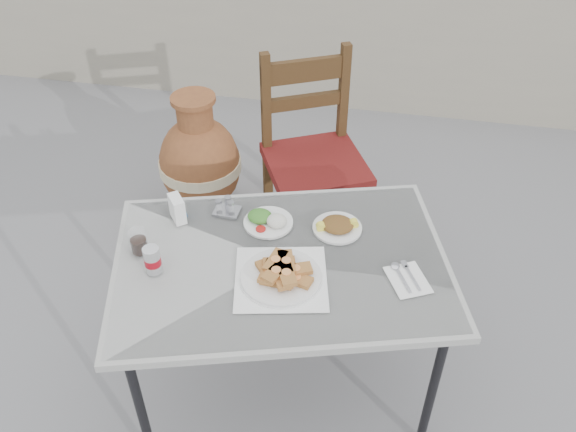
% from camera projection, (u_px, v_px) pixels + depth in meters
% --- Properties ---
extents(ground, '(80.00, 80.00, 0.00)m').
position_uv_depth(ground, '(282.00, 388.00, 2.55)').
color(ground, slate).
rests_on(ground, ground).
extents(cafe_table, '(1.34, 1.08, 0.71)m').
position_uv_depth(cafe_table, '(281.00, 270.00, 2.15)').
color(cafe_table, black).
rests_on(cafe_table, ground).
extents(pide_plate, '(0.37, 0.37, 0.06)m').
position_uv_depth(pide_plate, '(281.00, 273.00, 2.03)').
color(pide_plate, white).
rests_on(pide_plate, cafe_table).
extents(salad_rice_plate, '(0.19, 0.19, 0.05)m').
position_uv_depth(salad_rice_plate, '(268.00, 220.00, 2.26)').
color(salad_rice_plate, white).
rests_on(salad_rice_plate, cafe_table).
extents(salad_chopped_plate, '(0.18, 0.18, 0.04)m').
position_uv_depth(salad_chopped_plate, '(337.00, 226.00, 2.24)').
color(salad_chopped_plate, white).
rests_on(salad_chopped_plate, cafe_table).
extents(soda_can, '(0.06, 0.06, 0.10)m').
position_uv_depth(soda_can, '(153.00, 260.00, 2.05)').
color(soda_can, silver).
rests_on(soda_can, cafe_table).
extents(cola_glass, '(0.06, 0.06, 0.09)m').
position_uv_depth(cola_glass, '(139.00, 243.00, 2.13)').
color(cola_glass, white).
rests_on(cola_glass, cafe_table).
extents(napkin_holder, '(0.08, 0.09, 0.10)m').
position_uv_depth(napkin_holder, '(177.00, 209.00, 2.26)').
color(napkin_holder, white).
rests_on(napkin_holder, cafe_table).
extents(condiment_caddy, '(0.10, 0.08, 0.07)m').
position_uv_depth(condiment_caddy, '(227.00, 208.00, 2.30)').
color(condiment_caddy, '#B7B7BE').
rests_on(condiment_caddy, cafe_table).
extents(cutlery_napkin, '(0.18, 0.19, 0.01)m').
position_uv_depth(cutlery_napkin, '(406.00, 277.00, 2.05)').
color(cutlery_napkin, white).
rests_on(cutlery_napkin, cafe_table).
extents(chair, '(0.60, 0.60, 1.02)m').
position_uv_depth(chair, '(313.00, 157.00, 2.94)').
color(chair, '#321E0D').
rests_on(chair, ground).
extents(terracotta_urn, '(0.43, 0.43, 0.75)m').
position_uv_depth(terracotta_urn, '(200.00, 165.00, 3.19)').
color(terracotta_urn, brown).
rests_on(terracotta_urn, ground).
extents(back_wall, '(6.00, 0.25, 1.20)m').
position_uv_depth(back_wall, '(356.00, 20.00, 4.05)').
color(back_wall, gray).
rests_on(back_wall, ground).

